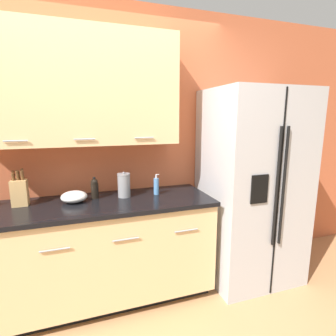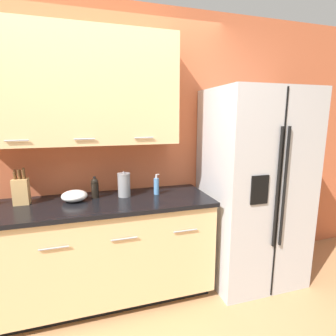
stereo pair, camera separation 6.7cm
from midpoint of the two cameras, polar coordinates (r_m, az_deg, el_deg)
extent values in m
cube|color=#BC5B38|center=(2.53, -16.53, 3.76)|extent=(10.00, 0.05, 2.60)
cube|color=#E0B77F|center=(2.34, -19.21, 16.13)|extent=(1.59, 0.32, 0.92)
cylinder|color=#99999E|center=(2.21, -31.02, 5.07)|extent=(0.16, 0.01, 0.01)
cylinder|color=#99999E|center=(2.16, -18.56, 5.96)|extent=(0.16, 0.01, 0.01)
cylinder|color=#99999E|center=(2.21, -6.09, 6.57)|extent=(0.16, 0.01, 0.01)
cube|color=black|center=(2.70, -16.61, -24.69)|extent=(2.01, 0.54, 0.09)
cube|color=#E0B77F|center=(2.44, -17.16, -16.84)|extent=(2.05, 0.62, 0.78)
cube|color=black|center=(2.27, -17.73, -7.78)|extent=(2.07, 0.64, 0.03)
cylinder|color=#99999E|center=(2.07, -24.31, -15.94)|extent=(0.20, 0.01, 0.01)
cylinder|color=#99999E|center=(2.07, -10.15, -15.07)|extent=(0.20, 0.01, 0.01)
cylinder|color=#99999E|center=(2.18, 3.09, -13.45)|extent=(0.20, 0.01, 0.01)
cube|color=#B2B2B5|center=(2.69, 16.97, -3.94)|extent=(0.88, 0.74, 1.85)
cube|color=black|center=(2.41, 22.12, -6.00)|extent=(0.01, 0.01, 1.82)
cylinder|color=black|center=(2.36, 21.85, -4.04)|extent=(0.02, 0.02, 1.02)
cylinder|color=black|center=(2.40, 23.13, -3.86)|extent=(0.02, 0.02, 1.02)
cube|color=black|center=(2.27, 18.50, -4.40)|extent=(0.16, 0.01, 0.24)
cube|color=tan|center=(2.40, -30.28, -4.69)|extent=(0.12, 0.10, 0.21)
cylinder|color=brown|center=(2.39, -31.29, -1.36)|extent=(0.02, 0.03, 0.08)
cylinder|color=brown|center=(2.37, -31.42, -1.66)|extent=(0.02, 0.03, 0.06)
cylinder|color=brown|center=(2.39, -30.53, -1.37)|extent=(0.02, 0.04, 0.07)
cylinder|color=brown|center=(2.36, -30.69, -1.40)|extent=(0.02, 0.03, 0.08)
cylinder|color=brown|center=(2.38, -29.80, -1.13)|extent=(0.02, 0.04, 0.09)
cylinder|color=brown|center=(2.35, -29.92, -1.40)|extent=(0.02, 0.04, 0.08)
cylinder|color=#4C7FB2|center=(2.39, -3.39, -4.02)|extent=(0.05, 0.05, 0.15)
cylinder|color=#B2B2B5|center=(2.36, -3.41, -1.87)|extent=(0.02, 0.02, 0.04)
cylinder|color=#B2B2B5|center=(2.36, -3.09, -1.43)|extent=(0.03, 0.01, 0.01)
cylinder|color=black|center=(2.37, -16.44, -4.81)|extent=(0.06, 0.06, 0.13)
sphere|color=black|center=(2.35, -16.54, -3.00)|extent=(0.06, 0.06, 0.06)
cylinder|color=black|center=(2.34, -16.56, -2.73)|extent=(0.02, 0.02, 0.05)
cylinder|color=black|center=(2.34, -16.59, -2.06)|extent=(0.02, 0.02, 0.01)
cylinder|color=gray|center=(2.34, -10.38, -3.85)|extent=(0.11, 0.11, 0.20)
cylinder|color=gray|center=(2.32, -10.47, -1.34)|extent=(0.11, 0.11, 0.01)
sphere|color=gray|center=(2.32, -10.48, -1.05)|extent=(0.02, 0.02, 0.02)
ellipsoid|color=white|center=(2.33, -20.56, -5.86)|extent=(0.21, 0.21, 0.09)
camera|label=1|loc=(0.03, -90.83, -0.16)|focal=28.00mm
camera|label=2|loc=(0.03, 89.17, 0.16)|focal=28.00mm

